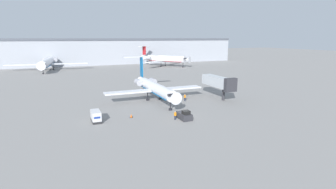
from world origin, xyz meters
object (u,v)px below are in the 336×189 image
Objects in this scene: luggage_cart at (96,116)px; airplane_parked_far_left at (165,59)px; airplane_main at (155,87)px; jet_bridge at (219,82)px; traffic_cone_left at (131,116)px; worker_near_tug at (175,115)px; worker_by_wing at (185,97)px; pushback_tug at (184,115)px; airplane_parked_far_right at (47,63)px.

luggage_cart is 101.23m from airplane_parked_far_left.
jet_bridge is at bearing -15.58° from airplane_main.
jet_bridge is (26.03, 7.82, 4.07)m from traffic_cone_left.
airplane_main is 14.82× the size of worker_near_tug.
luggage_cart is 0.13× the size of airplane_parked_far_left.
worker_by_wing is (23.47, 8.56, -0.14)m from luggage_cart.
pushback_tug is 1.89m from worker_near_tug.
airplane_parked_far_left reaches higher than worker_by_wing.
airplane_parked_far_right reaches higher than pushback_tug.
airplane_parked_far_right reaches higher than luggage_cart.
airplane_parked_far_left is at bearing 71.42° from worker_by_wing.
airplane_main is 20.80m from luggage_cart.
airplane_main is at bearing 83.51° from worker_near_tug.
luggage_cart is 4.58× the size of traffic_cone_left.
luggage_cart is at bearing -83.46° from airplane_parked_far_right.
airplane_parked_far_right reaches higher than traffic_cone_left.
pushback_tug is 102.02m from airplane_parked_far_right.
airplane_parked_far_right is at bearing 111.99° from worker_by_wing.
traffic_cone_left is (-16.49, -8.63, -0.56)m from worker_by_wing.
luggage_cart is at bearing -119.70° from airplane_parked_far_left.
airplane_parked_far_right is (-27.25, 80.78, 0.44)m from airplane_main.
traffic_cone_left is 27.48m from jet_bridge.
worker_by_wing reaches higher than traffic_cone_left.
airplane_parked_far_left is at bearing 63.87° from traffic_cone_left.
jet_bridge reaches higher than worker_by_wing.
airplane_parked_far_right is at bearing 96.54° from luggage_cart.
jet_bridge is at bearing 38.03° from pushback_tug.
luggage_cart is at bearing -159.97° from worker_by_wing.
airplane_parked_far_left is (33.55, 75.56, 0.76)m from airplane_main.
worker_near_tug is at bearing -123.33° from worker_by_wing.
airplane_parked_far_left is (43.15, 87.96, 3.82)m from traffic_cone_left.
traffic_cone_left is (-7.64, 4.84, -0.54)m from worker_near_tug.
worker_near_tug is 0.06× the size of airplane_parked_far_left.
airplane_parked_far_right reaches higher than worker_near_tug.
airplane_parked_far_right reaches higher than worker_by_wing.
airplane_parked_far_left is 2.32× the size of jet_bridge.
pushback_tug is at bearing -116.97° from worker_by_wing.
airplane_parked_far_left reaches higher than airplane_main.
jet_bridge is (16.43, -4.58, 1.01)m from airplane_main.
airplane_parked_far_right is at bearing 175.09° from airplane_parked_far_left.
luggage_cart is at bearing 161.46° from worker_near_tug.
worker_near_tug is at bearing 171.81° from pushback_tug.
airplane_main is 0.67× the size of airplane_parked_far_right.
airplane_parked_far_right is at bearing 117.10° from jet_bridge.
traffic_cone_left is at bearing 151.76° from pushback_tug.
jet_bridge reaches higher than worker_near_tug.
airplane_main is at bearing -71.36° from airplane_parked_far_right.
worker_near_tug is 16.11m from worker_by_wing.
worker_by_wing is 0.14× the size of jet_bridge.
airplane_main is 0.91× the size of airplane_parked_far_left.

